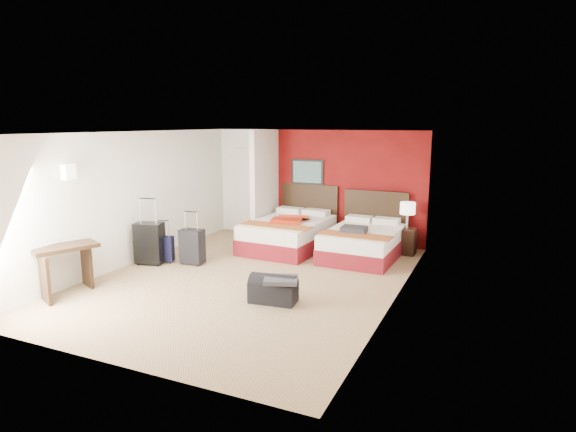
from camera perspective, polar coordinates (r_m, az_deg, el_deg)
The scene contains 17 objects.
ground at distance 8.41m, azimuth -4.62°, elevation -7.47°, with size 6.50×6.50×0.00m, color tan.
room_walls at distance 10.01m, azimuth -7.91°, elevation 2.86°, with size 5.02×6.52×2.50m.
red_accent_panel at distance 10.76m, azimuth 7.10°, elevation 3.42°, with size 3.50×0.04×2.50m, color maroon.
partition_wall at distance 10.84m, azimuth -2.77°, elevation 3.55°, with size 0.12×1.20×2.50m, color silver.
entry_door at distance 11.73m, azimuth -4.74°, elevation 2.99°, with size 0.82×0.06×2.05m, color silver.
bed_left at distance 10.25m, azimuth 0.02°, elevation -2.22°, with size 1.44×2.06×0.62m, color white.
bed_right at distance 9.70m, azimuth 8.86°, elevation -3.27°, with size 1.34×1.91×0.57m, color silver.
red_suitcase_open at distance 10.05m, azimuth 0.31°, elevation -0.39°, with size 0.61×0.84×0.10m, color #A2220D.
jacket_bundle at distance 9.37m, azimuth 7.84°, elevation -1.60°, with size 0.48×0.38×0.11m, color #333338.
nightstand at distance 10.17m, azimuth 13.83°, elevation -2.92°, with size 0.38×0.38×0.53m, color black.
table_lamp at distance 10.06m, azimuth 13.97°, elevation 0.05°, with size 0.31×0.31×0.54m, color white.
suitcase_black at distance 9.51m, azimuth -16.08°, elevation -3.25°, with size 0.51×0.32×0.77m, color black.
suitcase_charcoal at distance 9.34m, azimuth -11.29°, elevation -3.70°, with size 0.44×0.27×0.64m, color black.
suitcase_navy at distance 9.59m, azimuth -14.44°, elevation -3.96°, with size 0.34×0.21×0.48m, color black.
duffel_bag at distance 7.31m, azimuth -1.76°, elevation -8.85°, with size 0.70×0.37×0.35m, color black.
jacket_draped at distance 7.14m, azimuth -0.85°, elevation -7.57°, with size 0.49×0.41×0.06m, color #3B3A40.
desk at distance 8.33m, azimuth -24.77°, elevation -5.82°, with size 0.47×0.95×0.79m, color black.
Camera 1 is at (3.84, -6.98, 2.67)m, focal length 29.99 mm.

